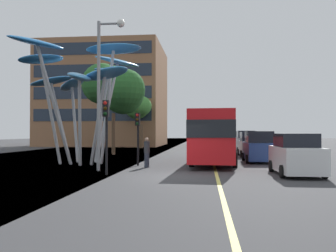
{
  "coord_description": "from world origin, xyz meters",
  "views": [
    {
      "loc": [
        1.5,
        -16.97,
        2.05
      ],
      "look_at": [
        -0.96,
        6.64,
        2.5
      ],
      "focal_mm": 38.4,
      "sensor_mm": 36.0,
      "label": 1
    }
  ],
  "objects_px": {
    "pedestrian": "(147,152)",
    "traffic_light_kerb_near": "(106,121)",
    "leaf_sculpture": "(81,74)",
    "red_bus": "(215,134)",
    "traffic_light_kerb_far": "(138,127)",
    "car_far_side": "(239,141)",
    "car_parked_near": "(296,155)",
    "street_lamp": "(104,75)",
    "car_side_street": "(246,142)",
    "car_parked_far": "(251,145)",
    "car_parked_mid": "(259,148)"
  },
  "relations": [
    {
      "from": "traffic_light_kerb_near",
      "to": "street_lamp",
      "type": "height_order",
      "value": "street_lamp"
    },
    {
      "from": "leaf_sculpture",
      "to": "car_side_street",
      "type": "height_order",
      "value": "leaf_sculpture"
    },
    {
      "from": "pedestrian",
      "to": "traffic_light_kerb_near",
      "type": "bearing_deg",
      "value": -107.93
    },
    {
      "from": "red_bus",
      "to": "leaf_sculpture",
      "type": "relative_size",
      "value": 1.28
    },
    {
      "from": "red_bus",
      "to": "street_lamp",
      "type": "distance_m",
      "value": 8.98
    },
    {
      "from": "pedestrian",
      "to": "leaf_sculpture",
      "type": "bearing_deg",
      "value": 154.26
    },
    {
      "from": "red_bus",
      "to": "car_side_street",
      "type": "bearing_deg",
      "value": 75.0
    },
    {
      "from": "street_lamp",
      "to": "car_parked_mid",
      "type": "bearing_deg",
      "value": 35.69
    },
    {
      "from": "car_side_street",
      "to": "traffic_light_kerb_near",
      "type": "bearing_deg",
      "value": -113.27
    },
    {
      "from": "car_far_side",
      "to": "pedestrian",
      "type": "xyz_separation_m",
      "value": [
        -7.49,
        -22.95,
        -0.13
      ]
    },
    {
      "from": "car_side_street",
      "to": "pedestrian",
      "type": "relative_size",
      "value": 2.33
    },
    {
      "from": "traffic_light_kerb_far",
      "to": "car_parked_near",
      "type": "distance_m",
      "value": 9.54
    },
    {
      "from": "traffic_light_kerb_far",
      "to": "car_side_street",
      "type": "distance_m",
      "value": 17.83
    },
    {
      "from": "leaf_sculpture",
      "to": "car_parked_near",
      "type": "bearing_deg",
      "value": -22.98
    },
    {
      "from": "car_parked_near",
      "to": "traffic_light_kerb_far",
      "type": "bearing_deg",
      "value": 155.09
    },
    {
      "from": "pedestrian",
      "to": "street_lamp",
      "type": "bearing_deg",
      "value": -133.06
    },
    {
      "from": "leaf_sculpture",
      "to": "pedestrian",
      "type": "distance_m",
      "value": 7.46
    },
    {
      "from": "traffic_light_kerb_far",
      "to": "pedestrian",
      "type": "relative_size",
      "value": 1.86
    },
    {
      "from": "car_far_side",
      "to": "pedestrian",
      "type": "height_order",
      "value": "car_far_side"
    },
    {
      "from": "car_side_street",
      "to": "pedestrian",
      "type": "xyz_separation_m",
      "value": [
        -7.6,
        -16.65,
        -0.17
      ]
    },
    {
      "from": "car_parked_far",
      "to": "traffic_light_kerb_far",
      "type": "bearing_deg",
      "value": -130.2
    },
    {
      "from": "car_side_street",
      "to": "car_parked_near",
      "type": "bearing_deg",
      "value": -89.32
    },
    {
      "from": "traffic_light_kerb_near",
      "to": "street_lamp",
      "type": "bearing_deg",
      "value": 108.61
    },
    {
      "from": "car_parked_near",
      "to": "car_parked_mid",
      "type": "height_order",
      "value": "car_parked_mid"
    },
    {
      "from": "traffic_light_kerb_far",
      "to": "car_parked_far",
      "type": "height_order",
      "value": "traffic_light_kerb_far"
    },
    {
      "from": "car_parked_far",
      "to": "car_parked_mid",
      "type": "bearing_deg",
      "value": -91.89
    },
    {
      "from": "car_side_street",
      "to": "pedestrian",
      "type": "height_order",
      "value": "car_side_street"
    },
    {
      "from": "street_lamp",
      "to": "pedestrian",
      "type": "distance_m",
      "value": 5.17
    },
    {
      "from": "traffic_light_kerb_far",
      "to": "car_far_side",
      "type": "distance_m",
      "value": 23.53
    },
    {
      "from": "car_far_side",
      "to": "car_side_street",
      "type": "bearing_deg",
      "value": -89.0
    },
    {
      "from": "leaf_sculpture",
      "to": "pedestrian",
      "type": "xyz_separation_m",
      "value": [
        4.87,
        -2.35,
        -5.14
      ]
    },
    {
      "from": "car_parked_near",
      "to": "street_lamp",
      "type": "bearing_deg",
      "value": 174.7
    },
    {
      "from": "leaf_sculpture",
      "to": "pedestrian",
      "type": "bearing_deg",
      "value": -25.74
    },
    {
      "from": "red_bus",
      "to": "traffic_light_kerb_far",
      "type": "distance_m",
      "value": 5.56
    },
    {
      "from": "red_bus",
      "to": "traffic_light_kerb_near",
      "type": "xyz_separation_m",
      "value": [
        -5.44,
        -7.74,
        0.66
      ]
    },
    {
      "from": "red_bus",
      "to": "car_parked_far",
      "type": "height_order",
      "value": "red_bus"
    },
    {
      "from": "leaf_sculpture",
      "to": "traffic_light_kerb_near",
      "type": "xyz_separation_m",
      "value": [
        3.54,
        -6.44,
        -3.4
      ]
    },
    {
      "from": "car_parked_far",
      "to": "car_far_side",
      "type": "relative_size",
      "value": 1.06
    },
    {
      "from": "car_side_street",
      "to": "car_parked_far",
      "type": "bearing_deg",
      "value": -92.16
    },
    {
      "from": "traffic_light_kerb_near",
      "to": "car_side_street",
      "type": "xyz_separation_m",
      "value": [
        8.92,
        20.75,
        -1.57
      ]
    },
    {
      "from": "car_parked_near",
      "to": "car_parked_far",
      "type": "height_order",
      "value": "car_parked_far"
    },
    {
      "from": "car_parked_mid",
      "to": "car_side_street",
      "type": "distance_m",
      "value": 12.21
    },
    {
      "from": "traffic_light_kerb_near",
      "to": "car_parked_mid",
      "type": "relative_size",
      "value": 0.9
    },
    {
      "from": "car_parked_mid",
      "to": "car_parked_far",
      "type": "distance_m",
      "value": 6.07
    },
    {
      "from": "red_bus",
      "to": "pedestrian",
      "type": "bearing_deg",
      "value": -138.48
    },
    {
      "from": "car_parked_far",
      "to": "car_far_side",
      "type": "distance_m",
      "value": 12.43
    },
    {
      "from": "red_bus",
      "to": "car_parked_mid",
      "type": "bearing_deg",
      "value": 14.81
    },
    {
      "from": "car_parked_far",
      "to": "car_side_street",
      "type": "distance_m",
      "value": 6.14
    },
    {
      "from": "car_parked_near",
      "to": "car_parked_mid",
      "type": "bearing_deg",
      "value": 95.08
    },
    {
      "from": "leaf_sculpture",
      "to": "car_side_street",
      "type": "xyz_separation_m",
      "value": [
        12.46,
        14.31,
        -4.97
      ]
    }
  ]
}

